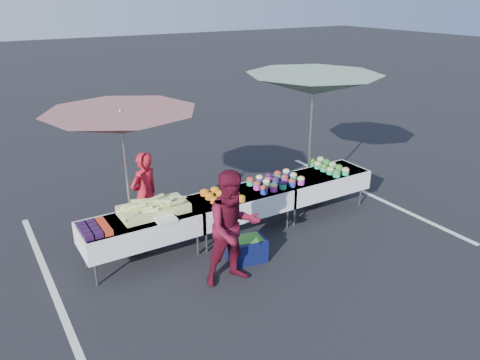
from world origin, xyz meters
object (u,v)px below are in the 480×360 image
table_center (240,202)px  table_right (320,182)px  umbrella_left (122,124)px  storage_bin (246,249)px  umbrella_right (313,85)px  customer (233,228)px  table_left (141,228)px  vendor (145,195)px

table_center → table_right: bearing=0.0°
umbrella_left → storage_bin: 2.72m
umbrella_right → customer: bearing=-149.0°
table_left → umbrella_right: 4.07m
table_center → vendor: size_ratio=1.21×
table_left → customer: customer is taller
table_left → umbrella_left: bearing=92.8°
umbrella_left → umbrella_right: size_ratio=0.96×
umbrella_left → umbrella_right: 3.66m
umbrella_right → table_left: bearing=-173.7°
table_center → umbrella_right: (1.84, 0.40, 1.78)m
table_center → storage_bin: size_ratio=2.87×
customer → storage_bin: customer is taller
vendor → umbrella_right: umbrella_right is taller
table_left → storage_bin: bearing=-30.7°
table_center → storage_bin: bearing=-115.1°
customer → storage_bin: bearing=45.6°
umbrella_left → umbrella_right: umbrella_right is taller
umbrella_left → customer: bearing=-59.3°
customer → table_right: bearing=30.7°
umbrella_right → storage_bin: size_ratio=4.13×
customer → umbrella_left: size_ratio=0.67×
table_left → storage_bin: size_ratio=2.87×
table_left → customer: bearing=-52.3°
table_right → storage_bin: (-2.19, -0.83, -0.39)m
umbrella_left → umbrella_right: (3.66, -0.00, 0.22)m
table_right → umbrella_left: (-3.62, 0.40, 1.57)m
table_center → umbrella_right: bearing=12.3°
table_right → customer: 2.94m
table_left → storage_bin: 1.68m
customer → storage_bin: 0.90m
table_right → umbrella_right: bearing=84.9°
storage_bin → table_right: bearing=31.3°
customer → umbrella_right: 3.48m
vendor → customer: (0.59, -1.95, 0.09)m
vendor → table_center: bearing=130.9°
table_left → umbrella_right: (3.64, 0.40, 1.78)m
table_left → table_right: (3.60, 0.00, 0.00)m
storage_bin → table_center: bearing=75.3°
umbrella_left → storage_bin: size_ratio=3.98×
vendor → customer: size_ratio=0.89×
table_left → table_right: size_ratio=1.00×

